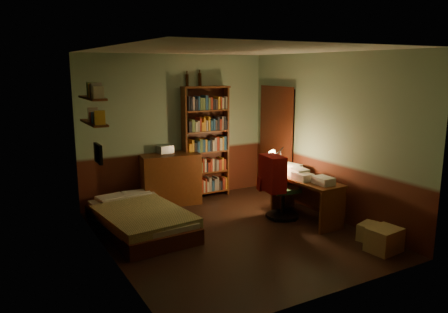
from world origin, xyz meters
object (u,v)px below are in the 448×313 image
bookshelf (206,143)px  cardboard_box_a (384,240)px  bed (139,211)px  dresser (170,179)px  desk_lamp (281,152)px  cardboard_box_b (371,232)px  desk (306,199)px  office_chair (283,187)px  mini_stereo (165,149)px

bookshelf → cardboard_box_a: size_ratio=4.83×
bed → dresser: 1.32m
dresser → desk_lamp: (1.49, -1.20, 0.54)m
bed → desk_lamp: desk_lamp is taller
desk_lamp → cardboard_box_a: desk_lamp is taller
cardboard_box_b → bed: bearing=143.9°
desk → office_chair: 0.40m
bed → mini_stereo: size_ratio=7.72×
bed → desk_lamp: bearing=-8.9°
bookshelf → cardboard_box_b: (1.05, -3.01, -0.90)m
dresser → cardboard_box_b: (1.79, -2.92, -0.33)m
desk → desk_lamp: (-0.05, 0.62, 0.66)m
bookshelf → cardboard_box_b: bookshelf is taller
cardboard_box_a → cardboard_box_b: cardboard_box_a is taller
cardboard_box_a → mini_stereo: bearing=116.3°
cardboard_box_b → desk_lamp: bearing=99.7°
desk_lamp → cardboard_box_b: (0.30, -1.73, -0.87)m
bed → cardboard_box_a: bearing=-45.6°
desk_lamp → cardboard_box_a: 2.24m
mini_stereo → cardboard_box_b: (1.82, -3.05, -0.85)m
dresser → mini_stereo: (-0.03, 0.12, 0.52)m
dresser → desk_lamp: 1.99m
bed → cardboard_box_b: bearing=-39.4°
mini_stereo → desk_lamp: bearing=-47.0°
bed → mini_stereo: (0.86, 1.09, 0.67)m
bookshelf → desk: size_ratio=1.66×
office_chair → bed: bearing=171.6°
bed → desk: size_ratio=1.58×
bed → mini_stereo: 1.54m
desk_lamp → office_chair: desk_lamp is taller
cardboard_box_a → cardboard_box_b: size_ratio=1.27×
desk_lamp → cardboard_box_a: (0.15, -2.08, -0.83)m
bed → bookshelf: bearing=29.3°
bed → cardboard_box_a: (2.54, -2.31, -0.13)m
dresser → cardboard_box_a: dresser is taller
desk → cardboard_box_b: size_ratio=3.69×
mini_stereo → bookshelf: bookshelf is taller
bed → desk_lamp: size_ratio=2.97×
bed → bookshelf: 2.08m
mini_stereo → cardboard_box_b: 3.65m
dresser → cardboard_box_a: bearing=-55.8°
mini_stereo → desk_lamp: size_ratio=0.38×
mini_stereo → office_chair: bearing=-58.1°
bookshelf → cardboard_box_a: (0.90, -3.36, -0.86)m
bookshelf → cardboard_box_a: bookshelf is taller
bed → cardboard_box_a: size_ratio=4.61×
bookshelf → desk_lamp: bearing=-52.8°
bookshelf → cardboard_box_a: 3.58m
dresser → mini_stereo: size_ratio=3.99×
bed → dresser: bearing=43.8°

